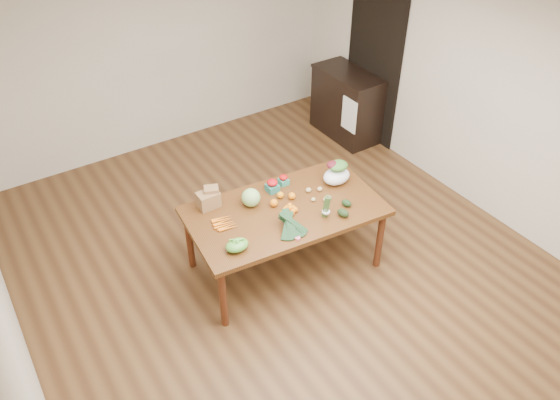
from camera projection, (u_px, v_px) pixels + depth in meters
floor at (283, 265)px, 5.72m from camera, size 6.00×6.00×0.00m
ceiling at (284, 5)px, 4.07m from camera, size 5.00×6.00×0.02m
room_walls at (284, 157)px, 4.89m from camera, size 5.02×6.02×2.70m
dining_table at (285, 238)px, 5.49m from camera, size 1.97×1.22×0.75m
doorway_dark at (373, 65)px, 7.21m from camera, size 0.02×1.00×2.10m
cabinet at (346, 104)px, 7.57m from camera, size 0.52×1.02×0.94m
dish_towel at (349, 115)px, 7.16m from camera, size 0.02×0.28×0.45m
paper_bag at (208, 198)px, 5.24m from camera, size 0.30×0.26×0.20m
cabbage at (251, 198)px, 5.26m from camera, size 0.18×0.18×0.18m
strawberry_basket_a at (272, 187)px, 5.46m from camera, size 0.13×0.13×0.11m
strawberry_basket_b at (283, 181)px, 5.56m from camera, size 0.10×0.10×0.09m
orange_a at (274, 203)px, 5.28m from camera, size 0.08×0.08×0.08m
orange_b at (280, 195)px, 5.38m from camera, size 0.07×0.07×0.07m
orange_c at (292, 196)px, 5.37m from camera, size 0.07×0.07×0.07m
mandarin_cluster at (290, 209)px, 5.20m from camera, size 0.20×0.20×0.09m
carrots at (225, 223)px, 5.07m from camera, size 0.24×0.24×0.03m
snap_pea_bag at (237, 245)px, 4.78m from camera, size 0.21×0.16×0.10m
kale_bunch at (292, 226)px, 4.94m from camera, size 0.36×0.43×0.16m
asparagus_bundle at (326, 206)px, 5.09m from camera, size 0.09×0.12×0.26m
potato_a at (313, 199)px, 5.35m from camera, size 0.05×0.04×0.04m
potato_b at (326, 200)px, 5.34m from camera, size 0.06×0.05×0.05m
potato_c at (320, 189)px, 5.48m from camera, size 0.05×0.05×0.05m
potato_d at (308, 190)px, 5.47m from camera, size 0.06×0.05×0.05m
potato_e at (329, 198)px, 5.37m from camera, size 0.05×0.05×0.05m
avocado_a at (343, 213)px, 5.15m from camera, size 0.11×0.14×0.08m
avocado_b at (347, 203)px, 5.28m from camera, size 0.10×0.12×0.07m
salad_bag at (337, 174)px, 5.54m from camera, size 0.31×0.25×0.23m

